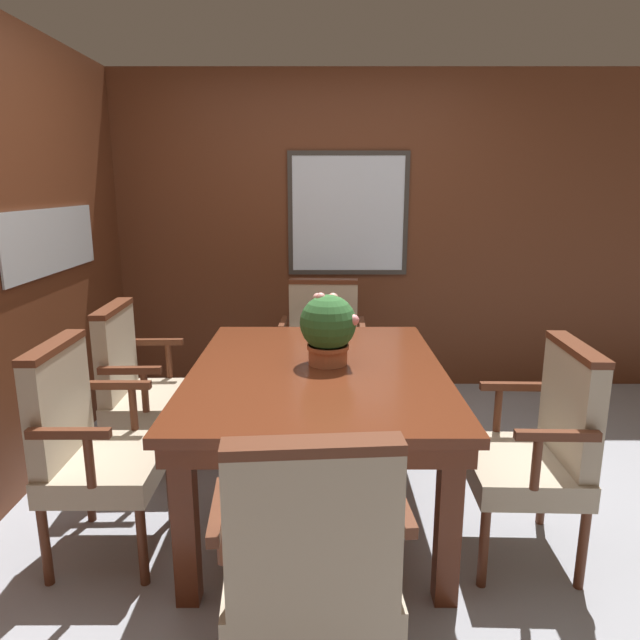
# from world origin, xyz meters

# --- Properties ---
(ground_plane) EXTENTS (14.00, 14.00, 0.00)m
(ground_plane) POSITION_xyz_m (0.00, 0.00, 0.00)
(ground_plane) COLOR #93969E
(wall_back) EXTENTS (7.20, 0.08, 2.45)m
(wall_back) POSITION_xyz_m (0.00, 1.91, 1.23)
(wall_back) COLOR #5B2D19
(wall_back) RESTS_ON ground_plane
(dining_table) EXTENTS (1.22, 1.61, 0.74)m
(dining_table) POSITION_xyz_m (-0.08, 0.05, 0.65)
(dining_table) COLOR #562614
(dining_table) RESTS_ON ground_plane
(chair_head_far) EXTENTS (0.58, 0.48, 0.97)m
(chair_head_far) POSITION_xyz_m (-0.05, 1.21, 0.53)
(chair_head_far) COLOR #562B19
(chair_head_far) RESTS_ON ground_plane
(chair_right_near) EXTENTS (0.47, 0.58, 0.97)m
(chair_right_near) POSITION_xyz_m (0.88, -0.34, 0.53)
(chair_right_near) COLOR #562B19
(chair_right_near) RESTS_ON ground_plane
(chair_left_far) EXTENTS (0.47, 0.58, 0.97)m
(chair_left_far) POSITION_xyz_m (-1.08, 0.43, 0.53)
(chair_left_far) COLOR #562B19
(chair_left_far) RESTS_ON ground_plane
(chair_head_near) EXTENTS (0.60, 0.50, 0.97)m
(chair_head_near) POSITION_xyz_m (-0.09, -1.13, 0.53)
(chair_head_near) COLOR #562B19
(chair_head_near) RESTS_ON ground_plane
(chair_left_near) EXTENTS (0.46, 0.57, 0.97)m
(chair_left_near) POSITION_xyz_m (-1.06, -0.32, 0.53)
(chair_left_near) COLOR #562B19
(chair_left_near) RESTS_ON ground_plane
(potted_plant) EXTENTS (0.29, 0.30, 0.36)m
(potted_plant) POSITION_xyz_m (-0.02, 0.11, 0.93)
(potted_plant) COLOR #B2603D
(potted_plant) RESTS_ON dining_table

